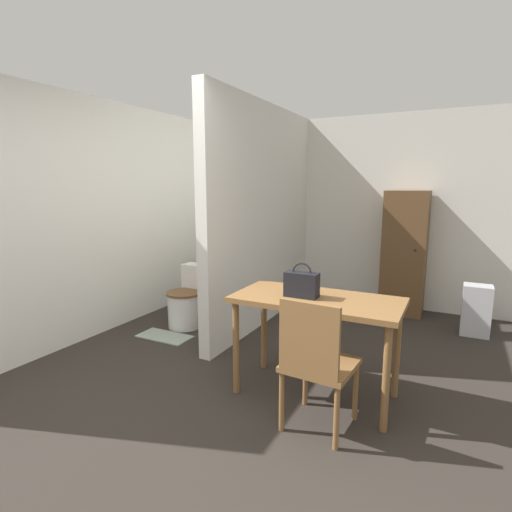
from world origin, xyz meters
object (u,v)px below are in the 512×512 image
dining_table (317,310)px  space_heater (476,310)px  handbag (302,284)px  wooden_cabinet (404,253)px  toilet (187,302)px  wooden_chair (316,361)px

dining_table → space_heater: (1.14, 1.99, -0.41)m
handbag → space_heater: 2.45m
dining_table → space_heater: bearing=60.1°
dining_table → space_heater: size_ratio=2.24×
dining_table → wooden_cabinet: bearing=82.4°
toilet → handbag: (1.71, -0.86, 0.59)m
wooden_chair → wooden_cabinet: bearing=90.9°
wooden_chair → toilet: (-1.97, 1.27, -0.21)m
wooden_cabinet → space_heater: bearing=-29.0°
wooden_cabinet → space_heater: size_ratio=2.79×
wooden_chair → handbag: (-0.26, 0.41, 0.38)m
wooden_cabinet → toilet: bearing=-143.0°
dining_table → toilet: dining_table is taller
toilet → wooden_cabinet: (2.14, 1.62, 0.49)m
wooden_chair → handbag: handbag is taller
wooden_cabinet → dining_table: bearing=-97.6°
dining_table → space_heater: 2.33m
dining_table → wooden_chair: wooden_chair is taller
dining_table → toilet: size_ratio=1.81×
toilet → handbag: size_ratio=2.62×
toilet → handbag: 2.00m
dining_table → handbag: (-0.11, -0.03, 0.19)m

